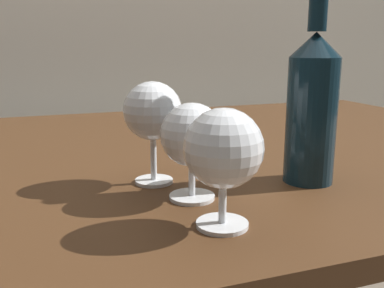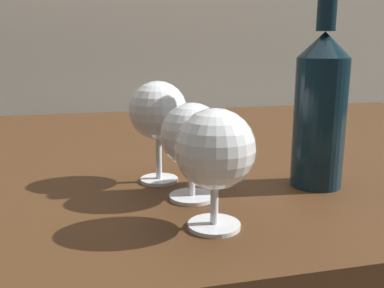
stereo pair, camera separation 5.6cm
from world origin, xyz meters
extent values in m
cube|color=#472B16|center=(0.00, 0.00, 0.71)|extent=(1.60, 0.98, 0.03)
cylinder|color=#472B16|center=(0.74, 0.43, 0.35)|extent=(0.06, 0.06, 0.69)
cylinder|color=white|center=(-0.05, -0.38, 0.72)|extent=(0.06, 0.06, 0.00)
cylinder|color=white|center=(-0.05, -0.38, 0.75)|extent=(0.01, 0.01, 0.06)
sphere|color=white|center=(-0.05, -0.38, 0.81)|extent=(0.09, 0.09, 0.09)
ellipsoid|color=maroon|center=(-0.05, -0.38, 0.81)|extent=(0.08, 0.08, 0.03)
cylinder|color=white|center=(-0.06, -0.28, 0.72)|extent=(0.06, 0.06, 0.00)
cylinder|color=white|center=(-0.06, -0.28, 0.75)|extent=(0.01, 0.01, 0.06)
sphere|color=white|center=(-0.06, -0.28, 0.81)|extent=(0.08, 0.08, 0.08)
ellipsoid|color=beige|center=(-0.06, -0.28, 0.81)|extent=(0.07, 0.07, 0.05)
cylinder|color=white|center=(-0.09, -0.20, 0.72)|extent=(0.06, 0.06, 0.00)
cylinder|color=white|center=(-0.09, -0.20, 0.76)|extent=(0.01, 0.01, 0.07)
sphere|color=white|center=(-0.09, -0.20, 0.83)|extent=(0.08, 0.08, 0.08)
ellipsoid|color=#380711|center=(-0.09, -0.20, 0.83)|extent=(0.07, 0.07, 0.03)
cylinder|color=#0F232D|center=(0.13, -0.27, 0.81)|extent=(0.07, 0.07, 0.18)
cone|color=#0F232D|center=(0.13, -0.27, 0.92)|extent=(0.07, 0.07, 0.03)
cylinder|color=#0F232D|center=(0.13, -0.27, 0.98)|extent=(0.03, 0.03, 0.08)
camera|label=1|loc=(-0.24, -0.79, 0.92)|focal=40.46mm
camera|label=2|loc=(-0.18, -0.81, 0.92)|focal=40.46mm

